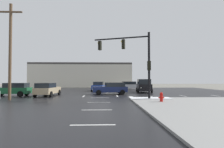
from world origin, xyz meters
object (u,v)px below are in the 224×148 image
Objects in this scene: fire_hydrant at (161,97)px; sedan_tan at (47,89)px; sedan_navy at (111,88)px; sedan_green at (12,89)px; sedan_silver at (131,85)px; suv_black at (144,85)px; sedan_blue at (98,86)px; utility_pole_mid at (10,49)px; traffic_signal_mast at (133,55)px.

fire_hydrant is 0.17× the size of sedan_tan.
sedan_navy and sedan_green have the same top height.
sedan_navy is at bearing -116.83° from sedan_silver.
suv_black is at bearing -89.91° from sedan_silver.
fire_hydrant is at bearing -97.01° from sedan_silver.
sedan_tan is at bearing 178.38° from sedan_green.
sedan_tan reaches higher than fire_hydrant.
sedan_green is 0.98× the size of sedan_blue.
fire_hydrant is 12.82m from suv_black.
sedan_blue reaches higher than fire_hydrant.
suv_black is 14.15m from sedan_tan.
traffic_signal_mast is at bearing -1.14° from utility_pole_mid.
traffic_signal_mast is at bearing -11.04° from suv_black.
sedan_tan is at bearing -3.94° from traffic_signal_mast.
sedan_silver is 1.03× the size of sedan_green.
sedan_green reaches higher than fire_hydrant.
utility_pole_mid is (-12.07, 0.24, 0.51)m from traffic_signal_mast.
sedan_green is at bearing -41.76° from sedan_blue.
utility_pole_mid is (-14.44, -17.60, 4.09)m from sedan_silver.
sedan_navy and sedan_blue have the same top height.
fire_hydrant is (1.99, -2.58, -3.90)m from traffic_signal_mast.
traffic_signal_mast is 11.17m from suv_black.
sedan_tan and sedan_green have the same top height.
sedan_tan is 6.23m from utility_pole_mid.
sedan_navy reaches higher than fire_hydrant.
sedan_green is at bearing 2.41° from traffic_signal_mast.
fire_hydrant is at bearing -11.33° from utility_pole_mid.
sedan_navy is 1.01× the size of sedan_tan.
utility_pole_mid reaches higher than sedan_tan.
traffic_signal_mast is 7.61m from sedan_navy.
sedan_green is (-17.03, -5.80, -0.24)m from suv_black.
fire_hydrant is 15.00m from utility_pole_mid.
utility_pole_mid is at bearing -50.61° from suv_black.
utility_pole_mid is (-10.08, -6.17, 4.09)m from sedan_navy.
sedan_silver is at bearing -38.20° from sedan_tan.
utility_pole_mid reaches higher than sedan_navy.
suv_black is at bearing 33.09° from utility_pole_mid.
sedan_green is at bearing -146.25° from sedan_silver.
sedan_green is 6.08m from utility_pole_mid.
suv_black is at bearing -150.12° from sedan_navy.
sedan_navy is at bearing -47.62° from suv_black.
fire_hydrant is 0.08× the size of utility_pole_mid.
fire_hydrant is at bearing 23.81° from sedan_blue.
suv_black is at bearing -161.59° from sedan_green.
sedan_tan is 1.00× the size of sedan_blue.
sedan_silver is at bearing -117.06° from sedan_navy.
sedan_navy is 7.83m from sedan_blue.
sedan_navy is 1.03× the size of sedan_green.
utility_pole_mid is at bearing 25.28° from sedan_navy.
sedan_blue is (-1.95, 7.58, 0.00)m from sedan_navy.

